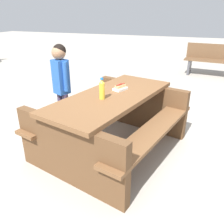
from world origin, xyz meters
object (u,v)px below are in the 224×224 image
at_px(child_in_coat, 61,77).
at_px(park_bench_near, 214,60).
at_px(soda_bottle, 102,89).
at_px(picnic_table, 112,118).
at_px(hotdog_tray, 120,88).

xyz_separation_m(child_in_coat, park_bench_near, (4.16, -2.21, -0.36)).
distance_m(soda_bottle, park_bench_near, 4.85).
relative_size(picnic_table, hotdog_tray, 9.99).
xyz_separation_m(hotdog_tray, child_in_coat, (0.09, 0.92, 0.03)).
distance_m(hotdog_tray, park_bench_near, 4.46).
relative_size(picnic_table, park_bench_near, 1.36).
distance_m(soda_bottle, child_in_coat, 0.95).
relative_size(soda_bottle, hotdog_tray, 1.18).
bearing_deg(picnic_table, park_bench_near, -16.50).
bearing_deg(picnic_table, hotdog_tray, -9.51).
bearing_deg(park_bench_near, soda_bottle, 163.40).
height_order(hotdog_tray, child_in_coat, child_in_coat).
height_order(child_in_coat, park_bench_near, child_in_coat).
distance_m(picnic_table, soda_bottle, 0.46).
height_order(picnic_table, park_bench_near, park_bench_near).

